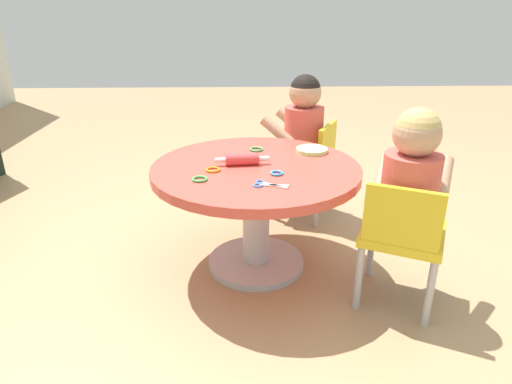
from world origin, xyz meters
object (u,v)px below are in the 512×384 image
object	(u,v)px
craft_table	(256,191)
craft_scissors	(266,185)
child_chair_left	(402,236)
child_chair_right	(308,164)
rolling_pin	(242,159)
seated_child_left	(411,177)
seated_child_right	(303,123)

from	to	relation	value
craft_table	craft_scissors	bearing A→B (deg)	-172.58
child_chair_left	child_chair_right	distance (m)	0.88
craft_table	child_chair_left	distance (m)	0.63
rolling_pin	seated_child_left	bearing A→B (deg)	-114.04
child_chair_right	seated_child_left	bearing A→B (deg)	-162.51
craft_table	child_chair_right	size ratio (longest dim) A/B	1.66
craft_table	seated_child_left	bearing A→B (deg)	-115.47
seated_child_right	craft_scissors	distance (m)	0.83
craft_table	seated_child_right	bearing A→B (deg)	-25.79
seated_child_left	rolling_pin	world-z (taller)	seated_child_left
seated_child_left	seated_child_right	bearing A→B (deg)	19.37
craft_scissors	child_chair_left	bearing A→B (deg)	-98.37
rolling_pin	craft_table	bearing A→B (deg)	-98.68
craft_table	seated_child_left	xyz separation A→B (m)	(-0.27, -0.56, 0.16)
craft_table	seated_child_left	size ratio (longest dim) A/B	1.75
seated_child_left	child_chair_right	size ratio (longest dim) A/B	0.95
child_chair_left	craft_scissors	size ratio (longest dim) A/B	3.77
seated_child_left	rolling_pin	bearing A→B (deg)	65.96
child_chair_right	seated_child_right	bearing A→B (deg)	63.73
rolling_pin	craft_scissors	xyz separation A→B (m)	(-0.24, -0.09, -0.02)
craft_table	child_chair_left	size ratio (longest dim) A/B	1.66
seated_child_right	seated_child_left	bearing A→B (deg)	-160.63
craft_table	seated_child_right	distance (m)	0.65
seated_child_left	child_chair_right	world-z (taller)	seated_child_left
child_chair_left	seated_child_right	world-z (taller)	seated_child_right
child_chair_left	seated_child_right	xyz separation A→B (m)	(0.87, 0.27, 0.23)
rolling_pin	craft_scissors	bearing A→B (deg)	-159.65
child_chair_left	seated_child_left	world-z (taller)	seated_child_left
seated_child_right	child_chair_right	bearing A→B (deg)	-116.27
rolling_pin	craft_scissors	world-z (taller)	rolling_pin
craft_table	rolling_pin	world-z (taller)	rolling_pin
seated_child_right	child_chair_left	bearing A→B (deg)	-162.42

